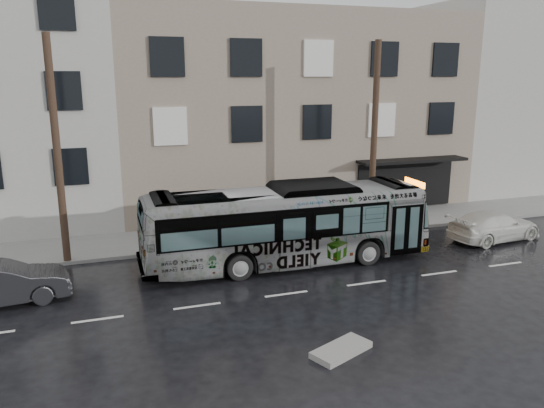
{
  "coord_description": "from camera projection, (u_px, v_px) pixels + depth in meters",
  "views": [
    {
      "loc": [
        -6.04,
        -18.98,
        7.58
      ],
      "look_at": [
        1.13,
        2.5,
        2.06
      ],
      "focal_mm": 35.0,
      "sensor_mm": 36.0,
      "label": 1
    }
  ],
  "objects": [
    {
      "name": "utility_pole_front",
      "position": [
        374.0,
        139.0,
        25.08
      ],
      "size": [
        0.3,
        0.3,
        9.0
      ],
      "primitive_type": "cylinder",
      "color": "#3E2B1F",
      "rests_on": "sidewalk"
    },
    {
      "name": "sidewalk",
      "position": [
        234.0,
        234.0,
        25.64
      ],
      "size": [
        90.0,
        3.6,
        0.15
      ],
      "primitive_type": "cube",
      "color": "gray",
      "rests_on": "ground"
    },
    {
      "name": "building_filler",
      "position": [
        524.0,
        97.0,
        38.81
      ],
      "size": [
        18.0,
        12.0,
        12.0
      ],
      "primitive_type": "cube",
      "color": "#AFADA5",
      "rests_on": "ground"
    },
    {
      "name": "ground",
      "position": [
        265.0,
        270.0,
        21.15
      ],
      "size": [
        120.0,
        120.0,
        0.0
      ],
      "primitive_type": "plane",
      "color": "black",
      "rests_on": "ground"
    },
    {
      "name": "slush_pile",
      "position": [
        341.0,
        350.0,
        14.84
      ],
      "size": [
        1.97,
        1.45,
        0.18
      ],
      "primitive_type": "cube",
      "rotation": [
        0.0,
        0.0,
        0.41
      ],
      "color": "gray",
      "rests_on": "ground"
    },
    {
      "name": "bus",
      "position": [
        286.0,
        225.0,
        21.55
      ],
      "size": [
        11.86,
        2.88,
        3.3
      ],
      "primitive_type": "imported",
      "rotation": [
        0.0,
        0.0,
        1.56
      ],
      "color": "#B2B2B2",
      "rests_on": "ground"
    },
    {
      "name": "utility_pole_rear",
      "position": [
        57.0,
        152.0,
        20.78
      ],
      "size": [
        0.3,
        0.3,
        9.0
      ],
      "primitive_type": "cylinder",
      "color": "#3E2B1F",
      "rests_on": "sidewalk"
    },
    {
      "name": "building_taupe",
      "position": [
        279.0,
        109.0,
        33.08
      ],
      "size": [
        20.0,
        12.0,
        11.0
      ],
      "primitive_type": "cube",
      "color": "gray",
      "rests_on": "ground"
    },
    {
      "name": "sign_post",
      "position": [
        391.0,
        204.0,
        26.21
      ],
      "size": [
        0.06,
        0.06,
        2.4
      ],
      "primitive_type": "cylinder",
      "color": "slate",
      "rests_on": "sidewalk"
    },
    {
      "name": "white_sedan",
      "position": [
        494.0,
        226.0,
        24.88
      ],
      "size": [
        4.94,
        2.5,
        1.37
      ],
      "primitive_type": "imported",
      "rotation": [
        0.0,
        0.0,
        1.69
      ],
      "color": "silver",
      "rests_on": "ground"
    }
  ]
}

